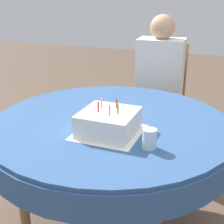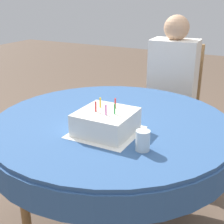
{
  "view_description": "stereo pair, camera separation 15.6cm",
  "coord_description": "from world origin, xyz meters",
  "px_view_note": "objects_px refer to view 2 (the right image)",
  "views": [
    {
      "loc": [
        0.57,
        -1.4,
        1.34
      ],
      "look_at": [
        0.03,
        -0.05,
        0.78
      ],
      "focal_mm": 50.0,
      "sensor_mm": 36.0,
      "label": 1
    },
    {
      "loc": [
        0.71,
        -1.34,
        1.34
      ],
      "look_at": [
        0.03,
        -0.05,
        0.78
      ],
      "focal_mm": 50.0,
      "sensor_mm": 36.0,
      "label": 2
    }
  ],
  "objects_px": {
    "birthday_cake": "(106,122)",
    "drinking_glass": "(143,140)",
    "person": "(172,80)",
    "chair": "(173,101)"
  },
  "relations": [
    {
      "from": "person",
      "to": "birthday_cake",
      "type": "distance_m",
      "value": 1.06
    },
    {
      "from": "person",
      "to": "birthday_cake",
      "type": "bearing_deg",
      "value": -93.2
    },
    {
      "from": "person",
      "to": "chair",
      "type": "bearing_deg",
      "value": 90.0
    },
    {
      "from": "person",
      "to": "drinking_glass",
      "type": "xyz_separation_m",
      "value": [
        0.23,
        -1.14,
        0.04
      ]
    },
    {
      "from": "person",
      "to": "drinking_glass",
      "type": "distance_m",
      "value": 1.17
    },
    {
      "from": "chair",
      "to": "person",
      "type": "xyz_separation_m",
      "value": [
        0.01,
        -0.1,
        0.2
      ]
    },
    {
      "from": "chair",
      "to": "birthday_cake",
      "type": "distance_m",
      "value": 1.18
    },
    {
      "from": "drinking_glass",
      "to": "birthday_cake",
      "type": "bearing_deg",
      "value": 159.48
    },
    {
      "from": "birthday_cake",
      "to": "drinking_glass",
      "type": "xyz_separation_m",
      "value": [
        0.22,
        -0.08,
        -0.01
      ]
    },
    {
      "from": "birthday_cake",
      "to": "drinking_glass",
      "type": "height_order",
      "value": "birthday_cake"
    }
  ]
}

